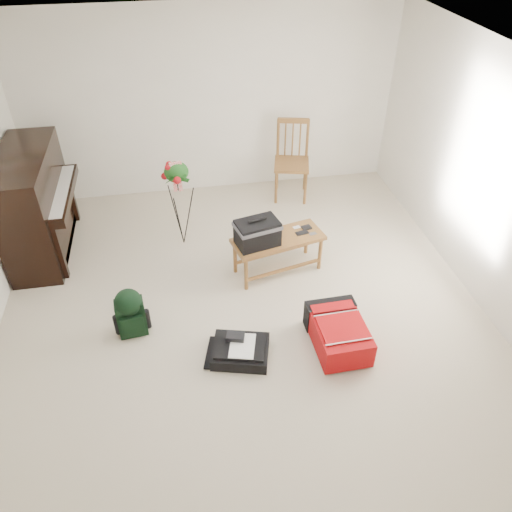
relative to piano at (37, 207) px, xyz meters
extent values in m
cube|color=beige|center=(2.19, -1.60, -0.60)|extent=(5.00, 5.50, 0.01)
cube|color=white|center=(2.19, -1.60, 1.90)|extent=(5.00, 5.50, 0.01)
cube|color=silver|center=(2.19, 1.15, 0.65)|extent=(5.00, 0.04, 2.50)
cube|color=silver|center=(4.69, -1.60, 0.65)|extent=(0.04, 5.50, 2.50)
cube|color=black|center=(-0.01, 0.00, 0.03)|extent=(0.55, 1.50, 1.25)
cube|color=black|center=(0.29, 0.00, 0.13)|extent=(0.28, 1.30, 0.10)
cube|color=white|center=(0.29, 0.00, 0.18)|extent=(0.22, 1.20, 0.02)
cube|color=black|center=(0.04, 0.00, -0.55)|extent=(0.45, 1.30, 0.10)
cube|color=#976231|center=(2.68, -0.91, -0.16)|extent=(1.09, 0.63, 0.04)
cylinder|color=#976231|center=(2.22, -1.07, -0.39)|extent=(0.04, 0.04, 0.42)
cylinder|color=#976231|center=(2.22, -0.75, -0.39)|extent=(0.04, 0.04, 0.42)
cylinder|color=#976231|center=(3.14, -1.07, -0.39)|extent=(0.04, 0.04, 0.42)
cylinder|color=#976231|center=(3.14, -0.75, -0.39)|extent=(0.04, 0.04, 0.42)
cube|color=#976231|center=(3.21, 0.69, -0.10)|extent=(0.56, 0.56, 0.04)
cylinder|color=#976231|center=(3.01, 0.49, -0.36)|extent=(0.04, 0.04, 0.48)
cylinder|color=#976231|center=(3.01, 0.89, -0.36)|extent=(0.04, 0.04, 0.48)
cylinder|color=#976231|center=(3.41, 0.49, -0.36)|extent=(0.04, 0.04, 0.48)
cylinder|color=#976231|center=(3.41, 0.89, -0.36)|extent=(0.04, 0.04, 0.48)
cube|color=#976231|center=(3.21, 0.89, 0.44)|extent=(0.42, 0.14, 0.07)
cylinder|color=#976231|center=(3.01, 0.89, 0.18)|extent=(0.04, 0.04, 0.58)
cylinder|color=#976231|center=(3.41, 0.89, 0.18)|extent=(0.04, 0.04, 0.58)
cube|color=red|center=(3.01, -2.15, -0.44)|extent=(0.49, 0.72, 0.27)
cube|color=black|center=(3.01, -1.87, -0.44)|extent=(0.50, 0.17, 0.29)
cube|color=red|center=(3.01, -2.20, -0.30)|extent=(0.43, 0.41, 0.02)
cube|color=silver|center=(3.01, -2.40, -0.29)|extent=(0.45, 0.02, 0.01)
cube|color=black|center=(2.06, -2.12, -0.54)|extent=(0.62, 0.54, 0.13)
cube|color=black|center=(2.06, -2.12, -0.46)|extent=(0.54, 0.47, 0.03)
cube|color=white|center=(2.08, -2.14, -0.43)|extent=(0.31, 0.37, 0.01)
cube|color=black|center=(2.01, -2.06, -0.40)|extent=(0.19, 0.15, 0.05)
cube|color=black|center=(1.05, -1.63, -0.39)|extent=(0.29, 0.19, 0.41)
cube|color=black|center=(1.05, -1.73, -0.42)|extent=(0.22, 0.07, 0.24)
sphere|color=black|center=(1.05, -1.63, -0.19)|extent=(0.27, 0.27, 0.27)
cube|color=black|center=(0.99, -1.53, -0.40)|extent=(0.04, 0.03, 0.37)
cube|color=black|center=(1.11, -1.53, -0.40)|extent=(0.04, 0.03, 0.37)
cylinder|color=black|center=(1.64, -0.18, 0.30)|extent=(0.01, 0.01, 0.30)
ellipsoid|color=#1A4F18|center=(1.64, -0.18, 0.39)|extent=(0.28, 0.20, 0.26)
cube|color=red|center=(1.64, -0.20, 0.48)|extent=(0.14, 0.06, 0.08)
camera|label=1|loc=(1.64, -5.29, 3.10)|focal=35.00mm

